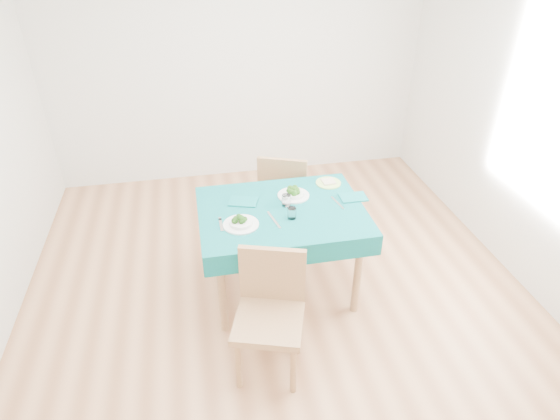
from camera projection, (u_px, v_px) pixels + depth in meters
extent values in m
cube|color=#9E6741|center=(280.00, 301.00, 3.71)|extent=(4.00, 4.50, 0.02)
cube|color=silver|center=(237.00, 56.00, 4.85)|extent=(4.00, 0.02, 2.70)
cube|color=silver|center=(556.00, 121.00, 3.32)|extent=(0.02, 4.50, 2.70)
cube|color=#085B5C|center=(282.00, 251.00, 3.63)|extent=(1.20, 0.92, 0.76)
cube|color=#966E46|center=(269.00, 308.00, 2.88)|extent=(0.55, 0.58, 1.07)
cube|color=#966E46|center=(286.00, 181.00, 4.26)|extent=(0.57, 0.60, 1.07)
cube|color=silver|center=(221.00, 225.00, 3.26)|extent=(0.02, 0.16, 0.00)
cube|color=silver|center=(274.00, 220.00, 3.31)|extent=(0.06, 0.23, 0.00)
cube|color=silver|center=(289.00, 200.00, 3.54)|extent=(0.10, 0.19, 0.00)
cube|color=silver|center=(337.00, 203.00, 3.51)|extent=(0.05, 0.19, 0.00)
cube|color=#0C6666|center=(243.00, 202.00, 3.51)|extent=(0.25, 0.21, 0.01)
cube|color=#0C6666|center=(353.00, 197.00, 3.57)|extent=(0.21, 0.15, 0.01)
cylinder|color=white|center=(286.00, 200.00, 3.46)|extent=(0.07, 0.07, 0.09)
cylinder|color=white|center=(292.00, 213.00, 3.31)|extent=(0.06, 0.06, 0.08)
cylinder|color=#BAE56F|center=(328.00, 183.00, 3.76)|extent=(0.20, 0.20, 0.01)
cube|color=beige|center=(328.00, 182.00, 3.75)|extent=(0.11, 0.11, 0.02)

